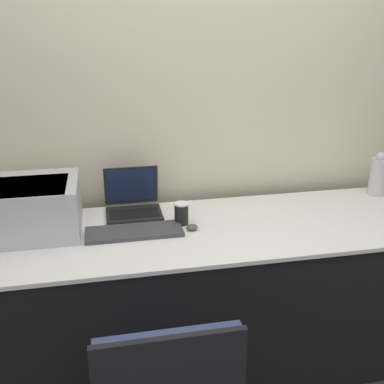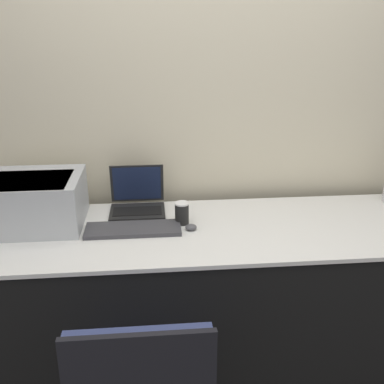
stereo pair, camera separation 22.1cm
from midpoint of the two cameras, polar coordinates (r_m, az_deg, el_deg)
name	(u,v)px [view 2 (the right image)]	position (r m, az deg, el deg)	size (l,w,h in m)	color
wall_back	(205,110)	(2.58, 4.19, 10.30)	(8.00, 0.05, 2.60)	beige
table	(215,296)	(2.45, 5.57, -13.04)	(2.43, 0.76, 0.80)	black
printer	(34,199)	(2.33, -16.86, -0.96)	(0.47, 0.42, 0.25)	#B2B7BC
laptop_left	(137,201)	(2.44, -4.41, -1.23)	(0.29, 0.27, 0.24)	black
external_keyboard	(133,229)	(2.21, -4.66, -4.79)	(0.47, 0.17, 0.02)	#3D3D42
coffee_cup	(182,213)	(2.27, 1.48, -2.74)	(0.07, 0.07, 0.11)	black
mouse	(191,227)	(2.22, 2.72, -4.55)	(0.06, 0.05, 0.03)	#4C4C51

